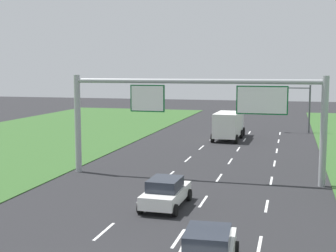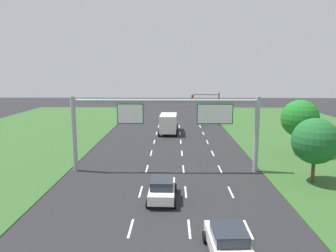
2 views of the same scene
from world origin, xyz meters
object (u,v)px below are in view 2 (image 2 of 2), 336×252
at_px(roadside_tree_far, 300,118).
at_px(car_mid_lane, 228,242).
at_px(roadside_tree_mid, 315,141).
at_px(box_truck, 169,122).
at_px(traffic_light_mast, 207,103).
at_px(car_far_ahead, 162,189).
at_px(sign_gantry, 168,120).

bearing_deg(roadside_tree_far, car_mid_lane, -118.47).
bearing_deg(roadside_tree_mid, box_truck, 119.65).
relative_size(traffic_light_mast, roadside_tree_mid, 1.02).
bearing_deg(roadside_tree_far, car_far_ahead, -138.37).
height_order(car_far_ahead, traffic_light_mast, traffic_light_mast).
relative_size(box_truck, sign_gantry, 0.42).
bearing_deg(sign_gantry, car_mid_lane, -77.10).
bearing_deg(car_mid_lane, roadside_tree_far, 58.15).
height_order(car_mid_lane, box_truck, box_truck).
bearing_deg(sign_gantry, box_truck, 90.74).
bearing_deg(box_truck, car_mid_lane, -82.27).
xyz_separation_m(box_truck, sign_gantry, (0.25, -18.92, 3.26)).
xyz_separation_m(traffic_light_mast, roadside_tree_far, (8.08, -19.91, 0.25)).
relative_size(car_mid_lane, roadside_tree_far, 0.66).
distance_m(box_truck, roadside_tree_mid, 25.22).
xyz_separation_m(sign_gantry, traffic_light_mast, (6.25, 26.07, -1.00)).
distance_m(car_far_ahead, roadside_tree_mid, 13.40).
xyz_separation_m(box_truck, roadside_tree_far, (14.58, -12.76, 2.50)).
bearing_deg(roadside_tree_mid, roadside_tree_far, 76.73).
bearing_deg(sign_gantry, roadside_tree_far, 23.24).
height_order(roadside_tree_mid, roadside_tree_far, roadside_tree_far).
height_order(car_far_ahead, roadside_tree_mid, roadside_tree_mid).
distance_m(car_mid_lane, roadside_tree_far, 23.45).
relative_size(sign_gantry, roadside_tree_mid, 3.15).
xyz_separation_m(car_mid_lane, box_truck, (-3.51, 33.17, 0.80)).
relative_size(car_mid_lane, traffic_light_mast, 0.73).
xyz_separation_m(sign_gantry, roadside_tree_mid, (12.19, -2.93, -1.31)).
bearing_deg(roadside_tree_mid, traffic_light_mast, 101.58).
relative_size(traffic_light_mast, roadside_tree_far, 0.91).
distance_m(car_far_ahead, traffic_light_mast, 33.72).
bearing_deg(roadside_tree_far, traffic_light_mast, 112.10).
height_order(car_mid_lane, roadside_tree_mid, roadside_tree_mid).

